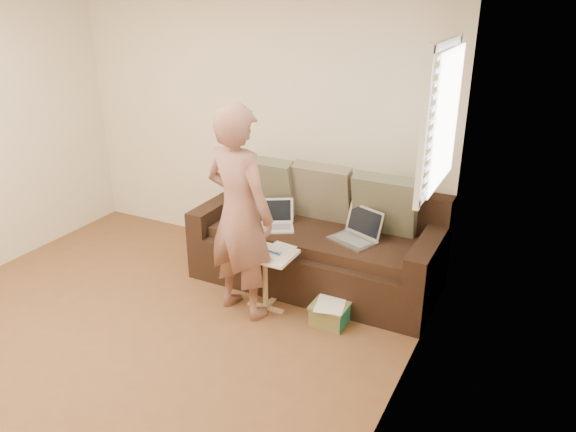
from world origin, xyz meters
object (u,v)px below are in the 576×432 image
(sofa, at_px, (317,240))
(side_table, at_px, (265,281))
(laptop_silver, at_px, (352,241))
(striped_box, at_px, (330,313))
(laptop_white, at_px, (274,229))
(drinking_glass, at_px, (254,240))
(person, at_px, (240,213))

(sofa, bearing_deg, side_table, -106.68)
(laptop_silver, xyz_separation_m, striped_box, (0.02, -0.50, -0.43))
(sofa, relative_size, laptop_silver, 5.77)
(side_table, relative_size, striped_box, 1.84)
(striped_box, bearing_deg, laptop_white, 149.74)
(drinking_glass, bearing_deg, sofa, 60.69)
(striped_box, bearing_deg, laptop_silver, 92.48)
(laptop_white, bearing_deg, striped_box, -60.64)
(drinking_glass, height_order, striped_box, drinking_glass)
(striped_box, bearing_deg, side_table, -175.04)
(person, distance_m, drinking_glass, 0.33)
(laptop_white, xyz_separation_m, side_table, (0.17, -0.48, -0.25))
(sofa, bearing_deg, person, -116.01)
(laptop_white, height_order, striped_box, laptop_white)
(laptop_silver, xyz_separation_m, laptop_white, (-0.72, -0.07, 0.00))
(laptop_white, bearing_deg, laptop_silver, -24.92)
(laptop_silver, bearing_deg, striped_box, -65.34)
(side_table, xyz_separation_m, striped_box, (0.58, 0.05, -0.18))
(drinking_glass, relative_size, striped_box, 0.41)
(laptop_silver, relative_size, side_table, 0.71)
(sofa, bearing_deg, laptop_silver, -11.09)
(laptop_white, distance_m, striped_box, 0.96)
(laptop_silver, bearing_deg, drinking_glass, -121.77)
(side_table, bearing_deg, striped_box, 4.96)
(side_table, height_order, striped_box, side_table)
(sofa, bearing_deg, laptop_white, -158.40)
(sofa, bearing_deg, drinking_glass, -119.31)
(side_table, bearing_deg, drinking_glass, 158.78)
(laptop_silver, distance_m, person, 1.04)
(laptop_white, bearing_deg, sofa, -8.78)
(person, height_order, striped_box, person)
(laptop_white, xyz_separation_m, person, (0.00, -0.58, 0.37))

